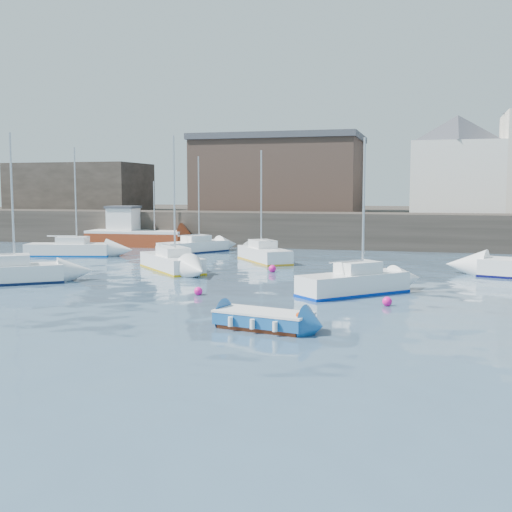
% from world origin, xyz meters
% --- Properties ---
extents(water, '(220.00, 220.00, 0.00)m').
position_xyz_m(water, '(0.00, 0.00, 0.00)').
color(water, '#2D4760').
rests_on(water, ground).
extents(quay_wall, '(90.00, 5.00, 3.00)m').
position_xyz_m(quay_wall, '(0.00, 35.00, 1.50)').
color(quay_wall, '#28231E').
rests_on(quay_wall, ground).
extents(land_strip, '(90.00, 32.00, 2.80)m').
position_xyz_m(land_strip, '(0.00, 53.00, 1.40)').
color(land_strip, '#28231E').
rests_on(land_strip, ground).
extents(bldg_east_d, '(11.14, 11.14, 8.95)m').
position_xyz_m(bldg_east_d, '(11.00, 41.50, 7.36)').
color(bldg_east_d, white).
rests_on(bldg_east_d, land_strip).
extents(warehouse, '(16.40, 10.40, 7.60)m').
position_xyz_m(warehouse, '(-6.00, 43.00, 6.62)').
color(warehouse, '#3D2D26').
rests_on(warehouse, land_strip).
extents(bldg_west, '(14.00, 8.00, 5.00)m').
position_xyz_m(bldg_west, '(-28.00, 42.00, 5.30)').
color(bldg_west, '#353028').
rests_on(bldg_west, land_strip).
extents(blue_dinghy, '(3.73, 2.24, 0.66)m').
position_xyz_m(blue_dinghy, '(3.16, 1.41, 0.37)').
color(blue_dinghy, maroon).
rests_on(blue_dinghy, ground).
extents(fishing_boat, '(8.80, 3.69, 5.72)m').
position_xyz_m(fishing_boat, '(-16.52, 31.48, 1.11)').
color(fishing_boat, maroon).
rests_on(fishing_boat, ground).
extents(sailboat_a, '(6.08, 5.22, 7.96)m').
position_xyz_m(sailboat_a, '(-12.98, 8.60, 0.56)').
color(sailboat_a, white).
rests_on(sailboat_a, ground).
extents(sailboat_b, '(5.84, 6.07, 8.22)m').
position_xyz_m(sailboat_b, '(-6.57, 16.23, 0.54)').
color(sailboat_b, white).
rests_on(sailboat_b, ground).
extents(sailboat_c, '(5.23, 5.32, 7.44)m').
position_xyz_m(sailboat_c, '(5.39, 10.00, 0.57)').
color(sailboat_c, white).
rests_on(sailboat_c, ground).
extents(sailboat_e, '(6.61, 3.45, 8.13)m').
position_xyz_m(sailboat_e, '(-17.48, 22.40, 0.53)').
color(sailboat_e, white).
rests_on(sailboat_e, ground).
extents(sailboat_f, '(5.01, 5.91, 7.71)m').
position_xyz_m(sailboat_f, '(-2.28, 22.50, 0.54)').
color(sailboat_f, white).
rests_on(sailboat_f, ground).
extents(sailboat_h, '(4.70, 6.04, 7.62)m').
position_xyz_m(sailboat_h, '(-9.35, 27.39, 0.50)').
color(sailboat_h, white).
rests_on(sailboat_h, ground).
extents(buoy_near, '(0.41, 0.41, 0.41)m').
position_xyz_m(buoy_near, '(-1.72, 7.88, 0.00)').
color(buoy_near, '#F7108A').
rests_on(buoy_near, ground).
extents(buoy_mid, '(0.42, 0.42, 0.42)m').
position_xyz_m(buoy_mid, '(7.13, 7.33, 0.00)').
color(buoy_mid, '#F7108A').
rests_on(buoy_mid, ground).
extents(buoy_far, '(0.46, 0.46, 0.46)m').
position_xyz_m(buoy_far, '(-0.36, 17.11, 0.00)').
color(buoy_far, '#F7108A').
rests_on(buoy_far, ground).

